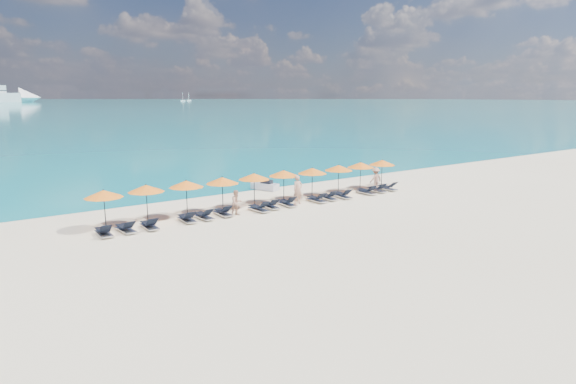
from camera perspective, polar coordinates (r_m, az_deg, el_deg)
ground at (r=28.75m, az=3.43°, el=-3.31°), size 1400.00×1400.00×0.00m
sailboat_near at (r=637.63m, az=-12.36°, el=10.56°), size 5.98×1.99×10.96m
sailboat_far at (r=672.82m, az=-11.67°, el=10.62°), size 6.27×2.09×11.50m
jetski at (r=37.75m, az=-2.73°, el=0.74°), size 1.61×2.36×0.79m
beachgoer_a at (r=32.65m, az=1.17°, el=0.27°), size 0.72×0.48×1.98m
beachgoer_b at (r=29.65m, az=-6.10°, el=-1.30°), size 0.85×0.57×1.61m
beachgoer_c at (r=38.38m, az=10.34°, el=1.58°), size 1.14×0.54×1.74m
umbrella_0 at (r=28.03m, az=-21.02°, el=-0.21°), size 2.10×2.10×2.28m
umbrella_1 at (r=28.90m, az=-16.47°, el=0.41°), size 2.10×2.10×2.28m
umbrella_2 at (r=29.76m, az=-11.98°, el=0.94°), size 2.10×2.10×2.28m
umbrella_3 at (r=30.60m, az=-7.80°, el=1.37°), size 2.10×2.10×2.28m
umbrella_4 at (r=31.89m, az=-4.05°, el=1.85°), size 2.10×2.10×2.28m
umbrella_5 at (r=33.14m, az=-0.50°, el=2.24°), size 2.10×2.10×2.28m
umbrella_6 at (r=34.25m, az=2.90°, el=2.52°), size 2.10×2.10×2.28m
umbrella_7 at (r=35.83m, az=6.02°, el=2.87°), size 2.10×2.10×2.28m
umbrella_8 at (r=37.53m, az=8.61°, el=3.19°), size 2.10×2.10×2.28m
umbrella_9 at (r=39.20m, az=11.10°, el=3.45°), size 2.10×2.10×2.28m
lounger_0 at (r=27.17m, az=-21.00°, el=-4.42°), size 0.65×1.71×0.66m
lounger_1 at (r=27.51m, az=-18.68°, el=-4.07°), size 0.78×1.75×0.66m
lounger_2 at (r=27.78m, az=-16.10°, el=-3.77°), size 0.64×1.71×0.66m
lounger_3 at (r=28.77m, az=-11.89°, el=-3.05°), size 0.68×1.72×0.66m
lounger_4 at (r=29.20m, az=-9.97°, el=-2.76°), size 0.74×1.74×0.66m
lounger_5 at (r=29.85m, az=-7.72°, el=-2.38°), size 0.65×1.71×0.66m
lounger_6 at (r=30.69m, az=-3.46°, el=-1.91°), size 0.75×1.74×0.66m
lounger_7 at (r=31.48m, az=-2.10°, el=-1.56°), size 0.79×1.75×0.66m
lounger_8 at (r=32.15m, az=-0.10°, el=-1.28°), size 0.72×1.73×0.66m
lounger_9 at (r=33.41m, az=3.39°, el=-0.82°), size 0.64×1.71×0.66m
lounger_10 at (r=34.18m, az=4.79°, el=-0.56°), size 0.79×1.75×0.66m
lounger_11 at (r=34.85m, az=6.51°, el=-0.36°), size 0.78×1.75×0.66m
lounger_12 at (r=36.49m, az=9.28°, el=0.09°), size 0.66×1.72×0.66m
lounger_13 at (r=37.39m, az=10.48°, el=0.32°), size 0.67×1.72×0.66m
lounger_14 at (r=38.27m, az=11.73°, el=0.53°), size 0.65×1.71×0.66m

